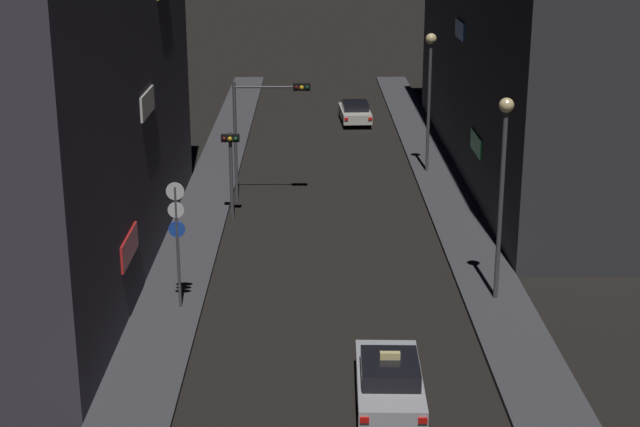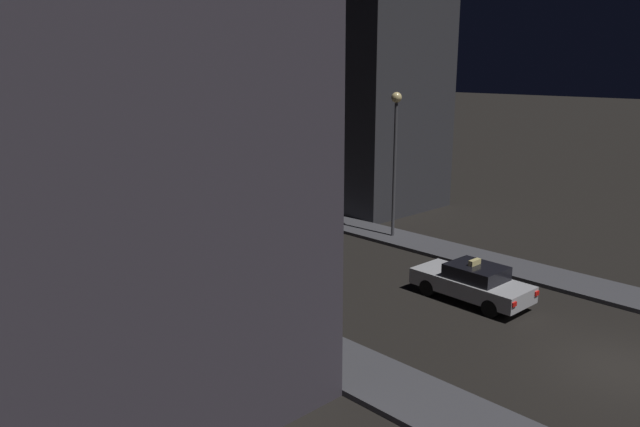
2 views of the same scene
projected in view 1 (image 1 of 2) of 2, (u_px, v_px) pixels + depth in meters
sidewalk_left at (213, 181)px, 49.22m from camera, size 2.34×62.02×0.17m
sidewalk_right at (439, 180)px, 49.33m from camera, size 2.34×62.02×0.17m
building_facade_left at (22, 89)px, 35.86m from camera, size 9.20×25.35×13.80m
building_facade_right at (532, 17)px, 49.54m from camera, size 7.33×32.18×15.91m
taxi at (389, 380)px, 27.02m from camera, size 1.92×4.50×1.62m
far_car at (355, 112)px, 62.53m from camera, size 2.01×4.53×1.42m
traffic_light_overhead at (262, 117)px, 44.96m from camera, size 3.59×0.42×5.68m
traffic_light_left_kerb at (231, 158)px, 42.63m from camera, size 0.80×0.42×3.94m
sign_pole_left at (177, 232)px, 32.66m from camera, size 0.61×0.10×4.45m
street_lamp_near_block at (503, 164)px, 32.79m from camera, size 0.51×0.51×7.13m
street_lamp_far_block at (430, 74)px, 49.22m from camera, size 0.55×0.55×7.13m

